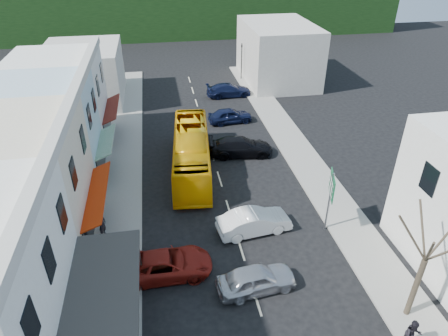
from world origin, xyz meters
TOP-DOWN VIEW (x-y plane):
  - ground at (0.00, 0.00)m, footprint 120.00×120.00m
  - sidewalk_left at (-7.50, 10.00)m, footprint 3.00×52.00m
  - sidewalk_right at (7.50, 10.00)m, footprint 3.00×52.00m
  - shopfront_row at (-12.49, 5.00)m, footprint 8.25×30.00m
  - distant_block_left at (-12.00, 27.00)m, footprint 8.00×10.00m
  - distant_block_right at (11.00, 30.00)m, footprint 8.00×12.00m
  - bus at (-1.97, 9.77)m, footprint 3.58×11.78m
  - car_silver at (0.14, -3.28)m, footprint 4.58×2.32m
  - car_white at (1.16, 1.42)m, footprint 4.60×2.38m
  - car_red at (-4.61, -1.33)m, footprint 4.61×1.92m
  - car_black_near at (2.43, 11.51)m, footprint 4.65×2.26m
  - car_navy_mid at (2.76, 18.22)m, footprint 4.54×2.18m
  - car_navy_far at (3.96, 25.38)m, footprint 4.58×2.04m
  - pedestrian_left at (-8.35, 2.52)m, footprint 0.58×0.70m
  - pedestrian_right at (6.30, -8.03)m, footprint 0.74×0.51m
  - direction_sign at (5.80, 0.85)m, footprint 1.29×2.05m
  - street_tree at (7.28, -6.27)m, footprint 2.55×2.55m
  - traffic_signal at (6.60, 30.89)m, footprint 0.67×1.03m

SIDE VIEW (x-z plane):
  - ground at x=0.00m, z-range 0.00..0.00m
  - sidewalk_left at x=-7.50m, z-range 0.00..0.15m
  - sidewalk_right at x=7.50m, z-range 0.00..0.15m
  - car_silver at x=0.14m, z-range 0.00..1.40m
  - car_white at x=1.16m, z-range 0.00..1.40m
  - car_red at x=-4.61m, z-range 0.00..1.40m
  - car_black_near at x=2.43m, z-range 0.00..1.40m
  - car_navy_mid at x=2.76m, z-range 0.00..1.40m
  - car_navy_far at x=3.96m, z-range 0.00..1.40m
  - pedestrian_left at x=-8.35m, z-range 0.15..1.85m
  - pedestrian_right at x=6.30m, z-range 0.15..1.85m
  - bus at x=-1.97m, z-range 0.00..3.10m
  - direction_sign at x=5.80m, z-range 0.00..4.29m
  - traffic_signal at x=6.60m, z-range 0.00..4.62m
  - distant_block_left at x=-12.00m, z-range 0.00..6.00m
  - distant_block_right at x=11.00m, z-range 0.00..7.00m
  - street_tree at x=7.28m, z-range 0.00..7.59m
  - shopfront_row at x=-12.49m, z-range 0.00..8.00m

